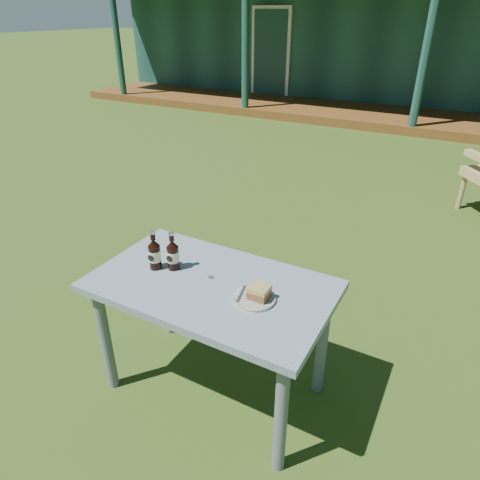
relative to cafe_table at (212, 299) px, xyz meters
The scene contains 9 objects.
ground 1.72m from the cafe_table, 90.00° to the left, with size 80.00×80.00×0.00m, color #334916.
pavilion 11.03m from the cafe_table, 90.00° to the left, with size 15.80×8.30×3.45m.
cafe_table is the anchor object (origin of this frame).
plate 0.28m from the cafe_table, ahead, with size 0.20×0.20×0.01m.
cake_slice 0.31m from the cafe_table, ahead, with size 0.09×0.09×0.06m.
fork 0.22m from the cafe_table, ahead, with size 0.01×0.14×0.00m, color silver.
cola_bottle_near 0.30m from the cafe_table, behind, with size 0.06×0.06×0.21m.
cola_bottle_far 0.38m from the cafe_table, behind, with size 0.06×0.07×0.21m.
bottle_cap 0.11m from the cafe_table, 124.39° to the left, with size 0.03×0.03×0.01m, color silver.
Camera 1 is at (0.98, -3.08, 1.92)m, focal length 32.00 mm.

